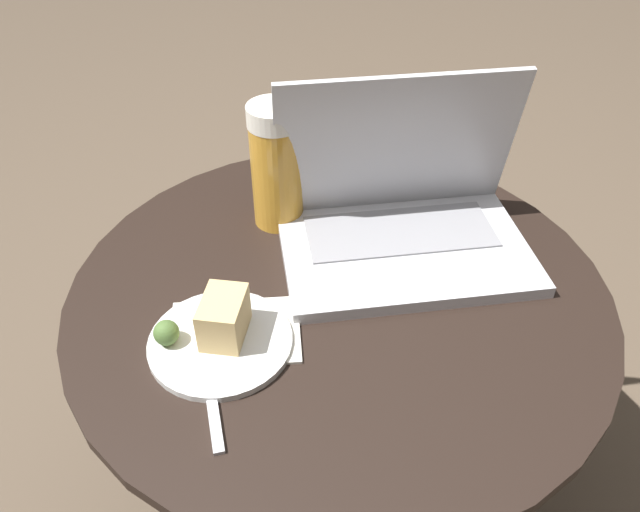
{
  "coord_description": "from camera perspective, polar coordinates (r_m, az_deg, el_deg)",
  "views": [
    {
      "loc": [
        -0.11,
        -0.61,
        1.05
      ],
      "look_at": [
        -0.03,
        -0.02,
        0.56
      ],
      "focal_mm": 35.0,
      "sensor_mm": 36.0,
      "label": 1
    }
  ],
  "objects": [
    {
      "name": "table",
      "position": [
        0.92,
        1.59,
        -8.38
      ],
      "size": [
        0.72,
        0.72,
        0.49
      ],
      "color": "#9E9EA3",
      "rests_on": "ground_plane"
    },
    {
      "name": "ground_plane",
      "position": [
        1.22,
        1.27,
        -20.0
      ],
      "size": [
        6.0,
        6.0,
        0.0
      ],
      "primitive_type": "plane",
      "color": "brown"
    },
    {
      "name": "snack_plate",
      "position": [
        0.76,
        -9.26,
        -6.89
      ],
      "size": [
        0.17,
        0.17,
        0.06
      ],
      "color": "silver",
      "rests_on": "table"
    },
    {
      "name": "laptop",
      "position": [
        0.88,
        7.51,
        3.72
      ],
      "size": [
        0.35,
        0.23,
        0.24
      ],
      "color": "silver",
      "rests_on": "table"
    },
    {
      "name": "fork",
      "position": [
        0.74,
        -10.2,
        -10.53
      ],
      "size": [
        0.04,
        0.19,
        0.01
      ],
      "color": "silver",
      "rests_on": "table"
    },
    {
      "name": "napkin",
      "position": [
        0.78,
        -7.8,
        -6.89
      ],
      "size": [
        0.17,
        0.12,
        0.0
      ],
      "color": "silver",
      "rests_on": "table"
    },
    {
      "name": "beer_glass",
      "position": [
        0.9,
        -3.99,
        8.21
      ],
      "size": [
        0.08,
        0.08,
        0.19
      ],
      "color": "gold",
      "rests_on": "table"
    }
  ]
}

